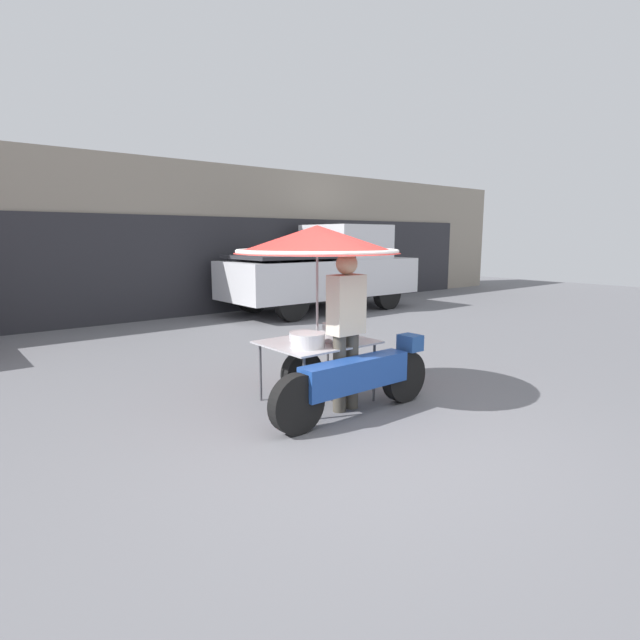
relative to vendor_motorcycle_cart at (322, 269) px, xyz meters
name	(u,v)px	position (x,y,z in m)	size (l,w,h in m)	color
ground_plane	(356,443)	(-0.48, -1.07, -1.52)	(36.00, 36.00, 0.00)	slate
shopfront_building	(83,240)	(-0.48, 7.86, 0.27)	(28.00, 2.06, 3.60)	gray
vendor_motorcycle_cart	(322,269)	(0.00, 0.00, 0.00)	(2.10, 1.82, 1.98)	black
vendor_person	(346,323)	(0.04, -0.34, -0.56)	(0.38, 0.23, 1.70)	#4C473D
pickup_truck	(326,270)	(4.63, 5.52, -0.48)	(5.09, 1.95, 2.16)	black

